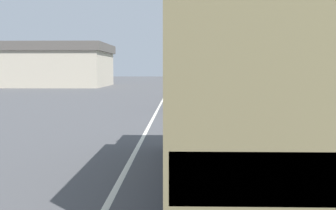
# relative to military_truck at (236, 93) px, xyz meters

# --- Properties ---
(ground_plane) EXTENTS (180.00, 180.00, 0.00)m
(ground_plane) POSITION_rel_military_truck_xyz_m (-2.16, 26.70, -1.66)
(ground_plane) COLOR #4C4C4F
(lane_centre_stripe) EXTENTS (0.12, 120.00, 0.00)m
(lane_centre_stripe) POSITION_rel_military_truck_xyz_m (-2.16, 26.70, -1.66)
(lane_centre_stripe) COLOR silver
(lane_centre_stripe) RESTS_ON ground
(sidewalk_right) EXTENTS (1.80, 120.00, 0.12)m
(sidewalk_right) POSITION_rel_military_truck_xyz_m (2.34, 26.70, -1.60)
(sidewalk_right) COLOR #9E9B93
(sidewalk_right) RESTS_ON ground
(grass_strip_right) EXTENTS (7.00, 120.00, 0.02)m
(grass_strip_right) POSITION_rel_military_truck_xyz_m (6.74, 26.70, -1.65)
(grass_strip_right) COLOR #4C7538
(grass_strip_right) RESTS_ON ground
(military_truck) EXTENTS (2.44, 7.13, 2.98)m
(military_truck) POSITION_rel_military_truck_xyz_m (0.00, 0.00, 0.00)
(military_truck) COLOR #474C38
(military_truck) RESTS_ON ground
(car_nearest_ahead) EXTENTS (1.77, 4.07, 1.72)m
(car_nearest_ahead) POSITION_rel_military_truck_xyz_m (-0.02, 14.19, -0.90)
(car_nearest_ahead) COLOR navy
(car_nearest_ahead) RESTS_ON ground
(car_second_ahead) EXTENTS (1.91, 4.23, 1.36)m
(car_second_ahead) POSITION_rel_military_truck_xyz_m (-0.02, 24.26, -1.04)
(car_second_ahead) COLOR maroon
(car_second_ahead) RESTS_ON ground
(tree_mid_right) EXTENTS (3.35, 3.35, 7.27)m
(tree_mid_right) POSITION_rel_military_truck_xyz_m (5.14, 15.29, 3.91)
(tree_mid_right) COLOR brown
(tree_mid_right) RESTS_ON grass_strip_right
(tree_far_right) EXTENTS (3.42, 3.42, 6.49)m
(tree_far_right) POSITION_rel_military_truck_xyz_m (6.15, 30.36, 3.11)
(tree_far_right) COLOR brown
(tree_far_right) RESTS_ON grass_strip_right
(building_distant) EXTENTS (15.91, 12.07, 5.23)m
(building_distant) POSITION_rel_military_truck_xyz_m (-17.74, 44.22, 0.99)
(building_distant) COLOR #B2A893
(building_distant) RESTS_ON ground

